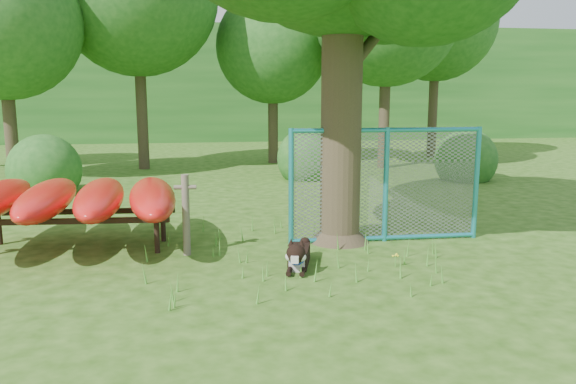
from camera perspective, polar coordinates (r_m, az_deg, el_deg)
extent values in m
plane|color=#244C0F|center=(7.73, -0.09, -8.90)|extent=(80.00, 80.00, 0.00)
cylinder|color=#362B1D|center=(9.37, 5.49, 10.80)|extent=(0.89, 0.89, 5.28)
cone|color=#362B1D|center=(9.64, 5.25, -3.48)|extent=(1.33, 1.33, 0.53)
cylinder|color=#362B1D|center=(9.81, 8.61, 15.03)|extent=(1.22, 1.16, 1.13)
cylinder|color=#362B1D|center=(9.33, 2.07, 18.01)|extent=(1.25, 0.32, 1.08)
cylinder|color=brown|center=(8.86, -10.32, -2.33)|extent=(0.13, 0.13, 1.27)
cylinder|color=brown|center=(8.77, -10.41, 0.48)|extent=(0.35, 0.09, 0.07)
cylinder|color=black|center=(9.15, -13.17, -4.47)|extent=(0.09, 0.09, 0.52)
cylinder|color=black|center=(9.85, -12.56, -3.42)|extent=(0.09, 0.09, 0.52)
cube|color=black|center=(9.38, -21.45, -2.78)|extent=(3.12, 0.31, 0.08)
cube|color=black|center=(10.06, -20.28, -1.88)|extent=(3.12, 0.31, 0.08)
ellipsoid|color=red|center=(9.79, -23.29, -0.65)|extent=(0.83, 3.14, 0.50)
ellipsoid|color=red|center=(9.56, -18.55, -0.60)|extent=(0.93, 3.16, 0.50)
ellipsoid|color=red|center=(9.39, -13.62, -0.54)|extent=(1.04, 3.18, 0.50)
cube|color=black|center=(8.35, 1.15, -6.55)|extent=(0.46, 0.78, 0.25)
cube|color=beige|center=(8.06, 0.94, -7.25)|extent=(0.26, 0.20, 0.23)
sphere|color=black|center=(7.82, 0.81, -6.27)|extent=(0.27, 0.27, 0.27)
cube|color=beige|center=(7.71, 0.71, -6.82)|extent=(0.14, 0.17, 0.09)
sphere|color=beige|center=(7.82, 0.18, -6.58)|extent=(0.13, 0.13, 0.13)
sphere|color=beige|center=(7.81, 1.41, -6.62)|extent=(0.13, 0.13, 0.13)
cone|color=black|center=(7.83, 0.31, -5.14)|extent=(0.14, 0.14, 0.13)
cone|color=black|center=(7.82, 1.38, -5.17)|extent=(0.10, 0.12, 0.13)
cylinder|color=black|center=(7.94, 0.14, -7.99)|extent=(0.15, 0.32, 0.07)
cylinder|color=black|center=(7.92, 1.51, -8.04)|extent=(0.15, 0.32, 0.07)
sphere|color=black|center=(8.70, 1.74, -5.16)|extent=(0.17, 0.17, 0.17)
torus|color=#193BBB|center=(7.92, 0.87, -6.53)|extent=(0.27, 0.14, 0.26)
cylinder|color=teal|center=(9.26, 0.32, 0.48)|extent=(0.09, 0.09, 1.94)
cylinder|color=teal|center=(9.62, 9.91, 0.69)|extent=(0.09, 0.09, 1.94)
cylinder|color=teal|center=(10.24, 18.58, 0.87)|extent=(0.09, 0.09, 1.94)
cylinder|color=teal|center=(9.52, 10.08, 6.22)|extent=(3.24, 0.13, 0.08)
cylinder|color=teal|center=(9.81, 9.75, -4.60)|extent=(3.24, 0.13, 0.08)
plane|color=gray|center=(9.62, 9.91, 0.69)|extent=(3.24, 0.05, 3.24)
cylinder|color=#539B32|center=(8.38, 10.86, -6.93)|extent=(0.02, 0.02, 0.18)
sphere|color=yellow|center=(8.36, 10.88, -6.35)|extent=(0.03, 0.03, 0.03)
sphere|color=yellow|center=(8.39, 10.97, -6.23)|extent=(0.03, 0.03, 0.03)
sphere|color=yellow|center=(8.36, 10.62, -6.40)|extent=(0.03, 0.03, 0.03)
sphere|color=yellow|center=(8.35, 11.09, -6.37)|extent=(0.03, 0.03, 0.03)
sphere|color=yellow|center=(8.33, 10.88, -6.34)|extent=(0.03, 0.03, 0.03)
cylinder|color=#362B1D|center=(18.05, -26.50, 7.68)|extent=(0.36, 0.36, 4.20)
sphere|color=#1F571C|center=(18.16, -27.10, 15.25)|extent=(4.40, 4.40, 4.40)
cylinder|color=#362B1D|center=(19.32, -14.72, 10.04)|extent=(0.36, 0.36, 5.25)
cylinder|color=#362B1D|center=(20.40, -1.54, 8.37)|extent=(0.36, 0.36, 3.85)
sphere|color=#1F571C|center=(20.46, -1.57, 14.54)|extent=(4.00, 4.00, 4.00)
cylinder|color=#362B1D|center=(19.23, 9.80, 9.49)|extent=(0.36, 0.36, 4.76)
sphere|color=#1F571C|center=(19.40, 10.04, 17.55)|extent=(4.80, 4.80, 4.80)
cylinder|color=#362B1D|center=(23.10, 14.56, 9.55)|extent=(0.36, 0.36, 4.90)
sphere|color=#1F571C|center=(23.26, 14.87, 16.46)|extent=(4.60, 4.60, 4.60)
sphere|color=#1F571C|center=(15.43, -23.33, -0.16)|extent=(1.80, 1.80, 1.80)
sphere|color=#1F571C|center=(17.21, 17.49, 1.17)|extent=(1.80, 1.80, 1.80)
sphere|color=#1F571C|center=(16.71, 1.96, 1.38)|extent=(1.80, 1.80, 1.80)
cube|color=#1F571C|center=(35.25, -7.21, 10.73)|extent=(80.00, 12.00, 6.00)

